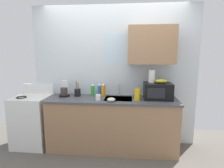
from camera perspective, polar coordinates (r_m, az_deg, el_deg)
name	(u,v)px	position (r m, az deg, el deg)	size (l,w,h in m)	color
kitchen_wall_assembly	(120,71)	(3.33, 2.44, 4.18)	(2.96, 0.42, 2.50)	silver
counter_unit	(112,123)	(3.24, 0.04, -12.17)	(2.19, 0.63, 0.90)	#9E7551
sink_faucet	(119,90)	(3.30, 2.25, -1.91)	(0.03, 0.03, 0.20)	#B2B5BA
stove_range	(33,120)	(3.66, -23.43, -10.36)	(0.60, 0.60, 1.08)	white
microwave	(158,91)	(3.14, 14.05, -2.15)	(0.46, 0.35, 0.27)	black
banana_bunch	(161,81)	(3.12, 15.09, 0.91)	(0.20, 0.11, 0.07)	gold
paper_towel_roll	(152,76)	(3.14, 12.29, 2.44)	(0.11, 0.11, 0.22)	white
coffee_maker	(65,90)	(3.37, -14.52, -1.90)	(0.19, 0.21, 0.28)	black
dish_soap_bottle_orange	(103,90)	(3.25, -2.77, -1.91)	(0.07, 0.07, 0.24)	orange
dish_soap_bottle_blue	(99,90)	(3.32, -3.97, -1.82)	(0.06, 0.06, 0.22)	blue
dish_soap_bottle_green	(93,90)	(3.30, -6.03, -1.90)	(0.06, 0.06, 0.22)	green
cereal_canister	(137,94)	(3.02, 7.89, -3.24)	(0.10, 0.10, 0.18)	gold
mug_white	(98,97)	(2.98, -4.37, -4.21)	(0.08, 0.08, 0.10)	white
utensil_crock	(78,92)	(3.32, -10.70, -2.56)	(0.11, 0.11, 0.28)	black
small_bowl	(111,100)	(2.90, -0.27, -4.89)	(0.13, 0.13, 0.07)	beige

